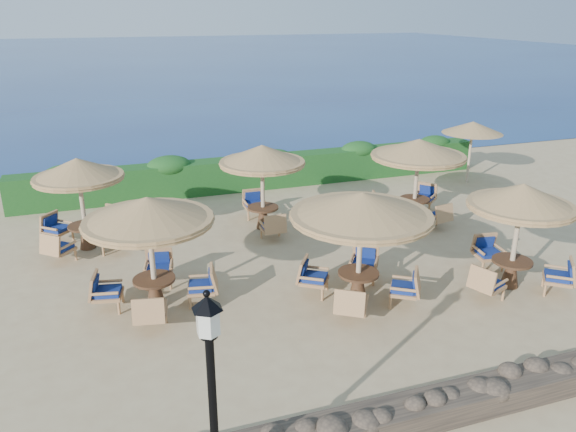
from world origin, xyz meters
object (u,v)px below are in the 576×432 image
Objects in this scene: cafe_set_5 at (418,161)px; extra_parasol at (473,128)px; lamp_post at (214,418)px; cafe_set_0 at (150,232)px; cafe_set_4 at (262,167)px; cafe_set_1 at (361,223)px; cafe_set_3 at (81,191)px; cafe_set_2 at (519,217)px.

extra_parasol is at bearing 35.28° from cafe_set_5.
lamp_post reaches higher than cafe_set_0.
cafe_set_0 and cafe_set_4 have the same top height.
cafe_set_1 is at bearing -133.42° from cafe_set_5.
cafe_set_0 is at bearing -160.39° from cafe_set_5.
extra_parasol is 0.81× the size of cafe_set_5.
cafe_set_3 is at bearing 178.36° from cafe_set_4.
cafe_set_4 is at bearing 46.08° from cafe_set_0.
cafe_set_2 is 11.45m from cafe_set_3.
cafe_set_0 is (-12.76, -6.01, -0.32)m from extra_parasol.
cafe_set_1 is 5.17m from cafe_set_4.
cafe_set_4 is (-0.80, 5.10, 0.05)m from cafe_set_1.
lamp_post is at bearing -136.40° from extra_parasol.
cafe_set_1 is 1.09× the size of cafe_set_5.
cafe_set_5 is at bearing 19.61° from cafe_set_0.
lamp_post is 12.38m from cafe_set_5.
cafe_set_0 is 8.57m from cafe_set_2.
lamp_post reaches higher than cafe_set_5.
cafe_set_0 is at bearing -69.98° from cafe_set_3.
extra_parasol is at bearing 25.22° from cafe_set_0.
lamp_post reaches higher than cafe_set_3.
cafe_set_2 and cafe_set_4 have the same top height.
cafe_set_2 is at bearing -119.20° from extra_parasol.
cafe_set_4 is (3.73, 3.88, 0.13)m from cafe_set_0.
cafe_set_3 is at bearing 174.52° from cafe_set_5.
cafe_set_0 is 0.97× the size of cafe_set_5.
cafe_set_2 is (8.37, -1.84, -0.01)m from cafe_set_0.
lamp_post is at bearing -132.98° from cafe_set_5.
cafe_set_2 is (3.83, -0.62, -0.09)m from cafe_set_1.
cafe_set_2 is 4.91m from cafe_set_5.
cafe_set_4 is 4.92m from cafe_set_5.
cafe_set_4 is at bearing -1.64° from cafe_set_3.
cafe_set_3 is (-9.84, 5.87, -0.11)m from cafe_set_2.
cafe_set_4 is (-4.63, 5.72, 0.14)m from cafe_set_2.
lamp_post is 1.18× the size of cafe_set_4.
cafe_set_1 and cafe_set_4 have the same top height.
cafe_set_2 is at bearing -12.42° from cafe_set_0.
cafe_set_2 and cafe_set_5 have the same top height.
cafe_set_5 is at bearing 46.58° from cafe_set_1.
cafe_set_3 is (-6.00, 5.25, -0.20)m from cafe_set_1.
lamp_post is 6.00m from cafe_set_0.
cafe_set_2 is 1.03× the size of cafe_set_3.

